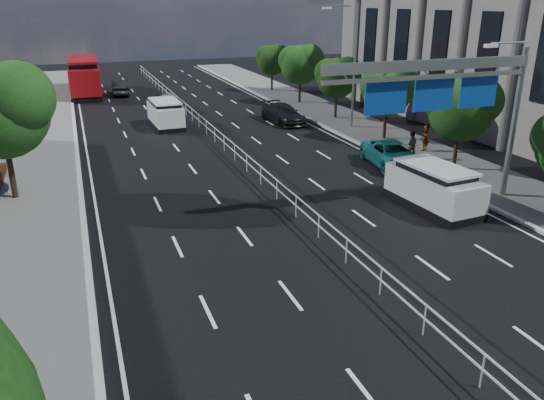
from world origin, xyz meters
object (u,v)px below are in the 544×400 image
red_bus (84,75)px  parked_car_teal (393,155)px  near_car_dark (120,88)px  overhead_gantry (450,87)px  pedestrian_b (411,145)px  white_minivan (166,114)px  silver_minivan (434,187)px  parked_car_dark (283,114)px  pedestrian_a (425,137)px  near_car_silver (169,102)px

red_bus → parked_car_teal: red_bus is taller
parked_car_teal → near_car_dark: bearing=119.7°
overhead_gantry → pedestrian_b: 9.15m
white_minivan → red_bus: size_ratio=0.39×
overhead_gantry → silver_minivan: overhead_gantry is taller
parked_car_teal → silver_minivan: bearing=-98.0°
parked_car_dark → overhead_gantry: bearing=-95.7°
white_minivan → parked_car_teal: white_minivan is taller
silver_minivan → pedestrian_a: bearing=52.3°
overhead_gantry → pedestrian_a: 10.71m
near_car_dark → parked_car_teal: 33.76m
silver_minivan → parked_car_teal: silver_minivan is taller
red_bus → silver_minivan: red_bus is taller
parked_car_dark → white_minivan: bearing=162.1°
white_minivan → near_car_dark: (-1.88, 16.29, -0.26)m
white_minivan → red_bus: (-5.17, 18.59, 0.89)m
pedestrian_b → silver_minivan: bearing=94.3°
overhead_gantry → near_car_silver: 28.90m
red_bus → parked_car_dark: red_bus is taller
silver_minivan → pedestrian_b: 7.95m
silver_minivan → red_bus: bearing=104.9°
near_car_dark → near_car_silver: bearing=110.5°
parked_car_teal → pedestrian_b: size_ratio=3.16×
overhead_gantry → red_bus: bearing=109.6°
red_bus → overhead_gantry: bearing=-69.0°
white_minivan → parked_car_teal: 18.44m
white_minivan → parked_car_dark: 9.14m
pedestrian_a → pedestrian_b: bearing=0.1°
overhead_gantry → pedestrian_a: bearing=58.0°
near_car_silver → pedestrian_b: 23.12m
white_minivan → red_bus: red_bus is taller
red_bus → parked_car_dark: size_ratio=2.43×
red_bus → parked_car_teal: bearing=-63.5°
parked_car_teal → white_minivan: bearing=133.2°
near_car_silver → near_car_dark: 10.74m
white_minivan → pedestrian_a: white_minivan is taller
white_minivan → pedestrian_a: size_ratio=2.69×
overhead_gantry → white_minivan: size_ratio=2.14×
near_car_silver → pedestrian_b: bearing=125.0°
pedestrian_a → silver_minivan: bearing=25.8°
overhead_gantry → near_car_silver: bearing=105.8°
red_bus → pedestrian_b: red_bus is taller
silver_minivan → pedestrian_a: (5.37, 8.17, 0.02)m
silver_minivan → pedestrian_a: silver_minivan is taller
parked_car_dark → pedestrian_a: pedestrian_a is taller
white_minivan → near_car_silver: (1.33, 6.04, -0.20)m
red_bus → near_car_silver: size_ratio=2.57×
red_bus → pedestrian_a: bearing=-57.3°
overhead_gantry → white_minivan: bearing=113.0°
near_car_silver → parked_car_teal: 23.06m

